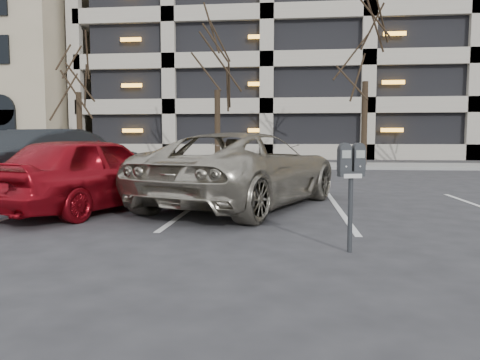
{
  "coord_description": "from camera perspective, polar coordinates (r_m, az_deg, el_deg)",
  "views": [
    {
      "loc": [
        0.44,
        -6.65,
        1.32
      ],
      "look_at": [
        -0.11,
        -1.34,
        0.85
      ],
      "focal_mm": 35.0,
      "sensor_mm": 36.0,
      "label": 1
    }
  ],
  "objects": [
    {
      "name": "ground",
      "position": [
        6.79,
        2.08,
        -6.23
      ],
      "size": [
        140.0,
        140.0,
        0.0
      ],
      "primitive_type": "plane",
      "color": "#28282B",
      "rests_on": "ground"
    },
    {
      "name": "sidewalk",
      "position": [
        22.68,
        4.77,
        1.8
      ],
      "size": [
        80.0,
        4.0,
        0.12
      ],
      "primitive_type": "cube",
      "color": "gray",
      "rests_on": "ground"
    },
    {
      "name": "stall_lines",
      "position": [
        9.23,
        -5.68,
        -3.22
      ],
      "size": [
        16.9,
        5.2,
        0.0
      ],
      "color": "silver",
      "rests_on": "ground"
    },
    {
      "name": "parking_garage",
      "position": [
        42.84,
        22.26,
        15.32
      ],
      "size": [
        52.0,
        20.0,
        19.0
      ],
      "color": "black",
      "rests_on": "ground"
    },
    {
      "name": "tree_a",
      "position": [
        25.35,
        -19.23,
        15.08
      ],
      "size": [
        3.58,
        3.58,
        8.14
      ],
      "color": "black",
      "rests_on": "ground"
    },
    {
      "name": "tree_b",
      "position": [
        23.37,
        -2.81,
        16.4
      ],
      "size": [
        3.62,
        3.62,
        8.22
      ],
      "color": "black",
      "rests_on": "ground"
    },
    {
      "name": "tree_c",
      "position": [
        23.49,
        15.17,
        17.44
      ],
      "size": [
        3.93,
        3.93,
        8.92
      ],
      "color": "black",
      "rests_on": "ground"
    },
    {
      "name": "parking_meter",
      "position": [
        5.55,
        13.39,
        1.12
      ],
      "size": [
        0.34,
        0.2,
        1.25
      ],
      "rotation": [
        0.0,
        0.0,
        0.28
      ],
      "color": "black",
      "rests_on": "ground"
    },
    {
      "name": "suv_silver",
      "position": [
        9.23,
        0.62,
        1.29
      ],
      "size": [
        4.15,
        5.73,
        1.45
      ],
      "rotation": [
        0.0,
        0.0,
        2.77
      ],
      "color": "#A7A08E",
      "rests_on": "ground"
    },
    {
      "name": "car_red",
      "position": [
        9.03,
        -17.57,
        0.8
      ],
      "size": [
        2.96,
        4.4,
        1.39
      ],
      "primitive_type": "imported",
      "rotation": [
        0.0,
        0.0,
        2.79
      ],
      "color": "maroon",
      "rests_on": "ground"
    },
    {
      "name": "car_dark",
      "position": [
        11.46,
        -21.11,
        1.9
      ],
      "size": [
        2.89,
        4.93,
        1.54
      ],
      "primitive_type": "imported",
      "rotation": [
        0.0,
        0.0,
        2.85
      ],
      "color": "black",
      "rests_on": "ground"
    }
  ]
}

